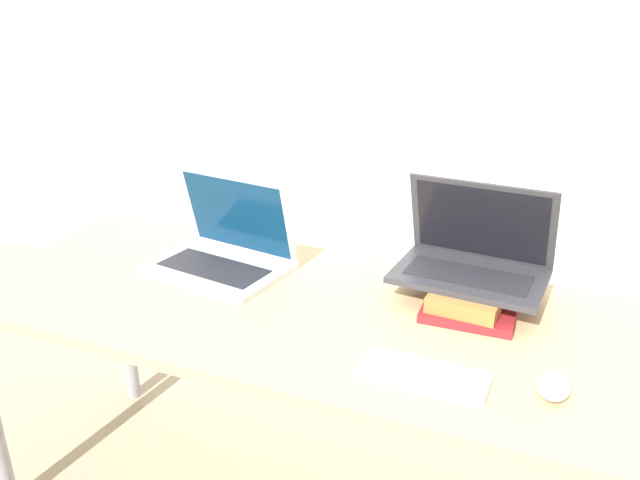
# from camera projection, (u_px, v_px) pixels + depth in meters

# --- Properties ---
(wall_back) EXTENTS (8.00, 0.05, 2.70)m
(wall_back) POSITION_uv_depth(u_px,v_px,m) (430.00, 14.00, 2.44)
(wall_back) COLOR silver
(wall_back) RESTS_ON ground_plane
(desk) EXTENTS (1.76, 0.70, 0.71)m
(desk) POSITION_uv_depth(u_px,v_px,m) (296.00, 326.00, 1.60)
(desk) COLOR tan
(desk) RESTS_ON ground_plane
(laptop_left) EXTENTS (0.41, 0.31, 0.26)m
(laptop_left) POSITION_uv_depth(u_px,v_px,m) (224.00, 250.00, 1.75)
(laptop_left) COLOR silver
(laptop_left) RESTS_ON desk
(book_stack) EXTENTS (0.22, 0.29, 0.06)m
(book_stack) POSITION_uv_depth(u_px,v_px,m) (472.00, 295.00, 1.55)
(book_stack) COLOR maroon
(book_stack) RESTS_ON desk
(laptop_on_books) EXTENTS (0.38, 0.27, 0.24)m
(laptop_on_books) POSITION_uv_depth(u_px,v_px,m) (473.00, 258.00, 1.56)
(laptop_on_books) COLOR #333338
(laptop_on_books) RESTS_ON book_stack
(wireless_keyboard) EXTENTS (0.26, 0.11, 0.01)m
(wireless_keyboard) POSITION_uv_depth(u_px,v_px,m) (424.00, 374.00, 1.27)
(wireless_keyboard) COLOR white
(wireless_keyboard) RESTS_ON desk
(mouse) EXTENTS (0.06, 0.10, 0.03)m
(mouse) POSITION_uv_depth(u_px,v_px,m) (554.00, 386.00, 1.22)
(mouse) COLOR #B2B2B7
(mouse) RESTS_ON desk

